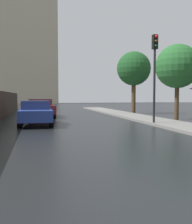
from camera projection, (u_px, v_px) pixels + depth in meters
car_blue_near_kerb at (36, 112)px, 13.92m from camera, size 1.80×4.13×1.31m
car_maroon_far_ahead at (40, 108)px, 18.99m from camera, size 2.09×4.53×1.36m
traffic_light at (155, 62)px, 13.61m from camera, size 0.26×0.39×4.67m
street_tree_near at (177, 67)px, 16.68m from camera, size 2.86×2.86×4.94m
street_tree_mid at (134, 69)px, 22.63m from camera, size 2.99×2.99×5.52m
distant_tower at (23, 26)px, 55.13m from camera, size 14.21×10.14×33.70m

